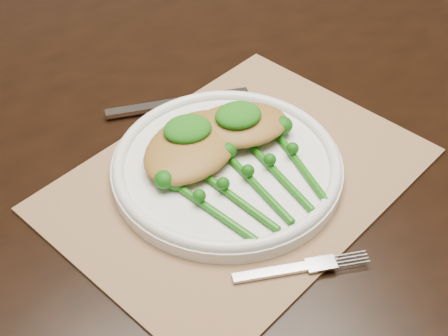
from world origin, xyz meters
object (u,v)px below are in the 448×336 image
object	(u,v)px
dining_table	(246,261)
broccolini_bundle	(257,186)
dinner_plate	(227,165)
chicken_fillet_left	(193,146)
placemat	(239,179)

from	to	relation	value
dining_table	broccolini_bundle	bearing A→B (deg)	-118.37
dining_table	dinner_plate	size ratio (longest dim) A/B	6.28
dinner_plate	chicken_fillet_left	world-z (taller)	chicken_fillet_left
dinner_plate	chicken_fillet_left	size ratio (longest dim) A/B	1.93
dinner_plate	dining_table	bearing A→B (deg)	57.70
placemat	chicken_fillet_left	bearing A→B (deg)	110.44
broccolini_bundle	dining_table	bearing A→B (deg)	54.25
placemat	dinner_plate	size ratio (longest dim) A/B	1.55
dining_table	placemat	world-z (taller)	placemat
placemat	chicken_fillet_left	distance (m)	0.07
dinner_plate	chicken_fillet_left	bearing A→B (deg)	140.94
dining_table	chicken_fillet_left	xyz separation A→B (m)	(-0.12, -0.11, 0.41)
dining_table	chicken_fillet_left	distance (m)	0.44
dinner_plate	broccolini_bundle	xyz separation A→B (m)	(0.02, -0.05, 0.01)
dining_table	dinner_plate	xyz separation A→B (m)	(-0.09, -0.14, 0.39)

